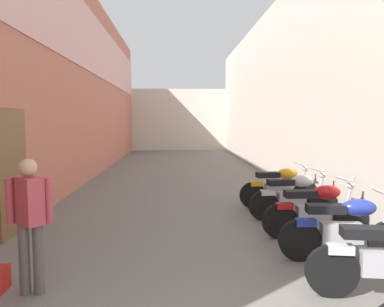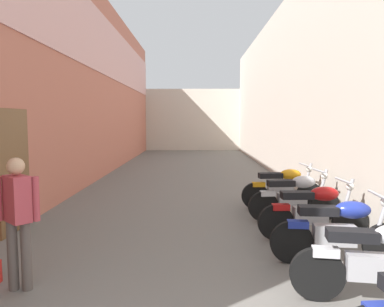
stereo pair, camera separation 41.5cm
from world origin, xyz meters
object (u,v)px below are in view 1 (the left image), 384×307
(motorcycle_third, at_px, (346,227))
(motorcycle_sixth, at_px, (280,186))
(pedestrian_mid_alley, at_px, (30,216))
(motorcycle_fifth, at_px, (294,195))
(motorcycle_fourth, at_px, (316,209))

(motorcycle_third, xyz_separation_m, motorcycle_sixth, (0.00, 3.29, 0.00))
(motorcycle_third, relative_size, pedestrian_mid_alley, 1.18)
(motorcycle_fifth, height_order, motorcycle_sixth, same)
(motorcycle_fourth, relative_size, motorcycle_fifth, 1.00)
(motorcycle_fifth, distance_m, pedestrian_mid_alley, 5.08)
(motorcycle_third, relative_size, motorcycle_sixth, 1.00)
(motorcycle_sixth, bearing_deg, motorcycle_third, -90.00)
(motorcycle_fourth, relative_size, pedestrian_mid_alley, 1.18)
(motorcycle_fourth, height_order, pedestrian_mid_alley, pedestrian_mid_alley)
(motorcycle_third, bearing_deg, motorcycle_fifth, 90.00)
(motorcycle_fifth, bearing_deg, motorcycle_third, -90.00)
(motorcycle_fourth, relative_size, motorcycle_sixth, 1.00)
(motorcycle_third, distance_m, motorcycle_fifth, 2.27)
(motorcycle_fourth, bearing_deg, motorcycle_third, -90.00)
(motorcycle_third, relative_size, motorcycle_fifth, 1.00)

